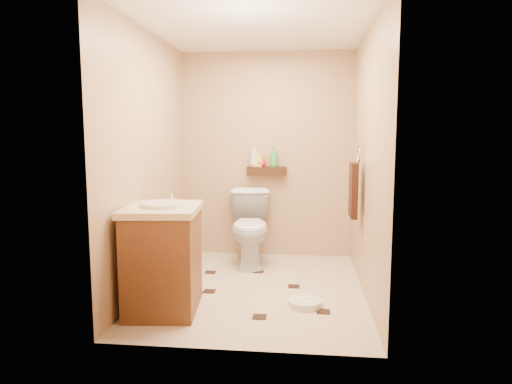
# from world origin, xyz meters

# --- Properties ---
(ground) EXTENTS (2.50, 2.50, 0.00)m
(ground) POSITION_xyz_m (0.00, 0.00, 0.00)
(ground) COLOR #C5AC90
(ground) RESTS_ON ground
(wall_back) EXTENTS (2.00, 0.04, 2.40)m
(wall_back) POSITION_xyz_m (0.00, 1.25, 1.20)
(wall_back) COLOR tan
(wall_back) RESTS_ON ground
(wall_front) EXTENTS (2.00, 0.04, 2.40)m
(wall_front) POSITION_xyz_m (0.00, -1.25, 1.20)
(wall_front) COLOR tan
(wall_front) RESTS_ON ground
(wall_left) EXTENTS (0.04, 2.50, 2.40)m
(wall_left) POSITION_xyz_m (-1.00, 0.00, 1.20)
(wall_left) COLOR tan
(wall_left) RESTS_ON ground
(wall_right) EXTENTS (0.04, 2.50, 2.40)m
(wall_right) POSITION_xyz_m (1.00, 0.00, 1.20)
(wall_right) COLOR tan
(wall_right) RESTS_ON ground
(ceiling) EXTENTS (2.00, 2.50, 0.02)m
(ceiling) POSITION_xyz_m (0.00, 0.00, 2.40)
(ceiling) COLOR white
(ceiling) RESTS_ON wall_back
(wall_shelf) EXTENTS (0.46, 0.14, 0.10)m
(wall_shelf) POSITION_xyz_m (0.00, 1.17, 1.02)
(wall_shelf) COLOR #351F0E
(wall_shelf) RESTS_ON wall_back
(floor_accents) EXTENTS (1.25, 1.31, 0.01)m
(floor_accents) POSITION_xyz_m (0.02, -0.04, 0.00)
(floor_accents) COLOR black
(floor_accents) RESTS_ON ground
(toilet) EXTENTS (0.56, 0.86, 0.82)m
(toilet) POSITION_xyz_m (-0.15, 0.83, 0.41)
(toilet) COLOR white
(toilet) RESTS_ON ground
(vanity) EXTENTS (0.66, 0.77, 1.01)m
(vanity) POSITION_xyz_m (-0.70, -0.59, 0.45)
(vanity) COLOR brown
(vanity) RESTS_ON ground
(bathroom_scale) EXTENTS (0.38, 0.38, 0.06)m
(bathroom_scale) POSITION_xyz_m (0.47, -0.39, 0.03)
(bathroom_scale) COLOR silver
(bathroom_scale) RESTS_ON ground
(toilet_brush) EXTENTS (0.12, 0.12, 0.53)m
(toilet_brush) POSITION_xyz_m (-0.82, 0.85, 0.19)
(toilet_brush) COLOR #1B6C6F
(toilet_brush) RESTS_ON ground
(towel_ring) EXTENTS (0.12, 0.30, 0.76)m
(towel_ring) POSITION_xyz_m (0.91, 0.25, 0.95)
(towel_ring) COLOR silver
(towel_ring) RESTS_ON wall_right
(toilet_paper) EXTENTS (0.12, 0.11, 0.12)m
(toilet_paper) POSITION_xyz_m (-0.94, 0.65, 0.60)
(toilet_paper) COLOR silver
(toilet_paper) RESTS_ON wall_left
(bottle_a) EXTENTS (0.13, 0.13, 0.26)m
(bottle_a) POSITION_xyz_m (-0.14, 1.17, 1.20)
(bottle_a) COLOR silver
(bottle_a) RESTS_ON wall_shelf
(bottle_b) EXTENTS (0.11, 0.11, 0.18)m
(bottle_b) POSITION_xyz_m (-0.08, 1.17, 1.16)
(bottle_b) COLOR yellow
(bottle_b) RESTS_ON wall_shelf
(bottle_c) EXTENTS (0.15, 0.15, 0.14)m
(bottle_c) POSITION_xyz_m (-0.06, 1.17, 1.14)
(bottle_c) COLOR red
(bottle_c) RESTS_ON wall_shelf
(bottle_d) EXTENTS (0.10, 0.10, 0.23)m
(bottle_d) POSITION_xyz_m (0.08, 1.17, 1.19)
(bottle_d) COLOR green
(bottle_d) RESTS_ON wall_shelf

